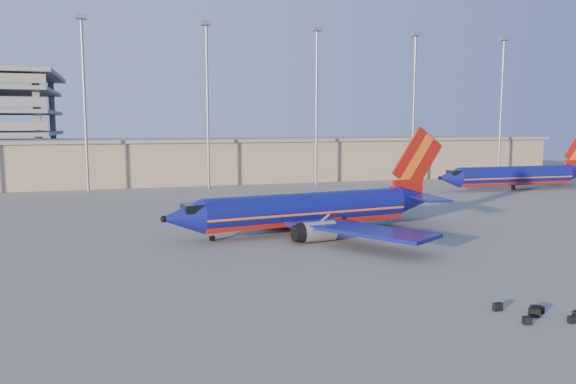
# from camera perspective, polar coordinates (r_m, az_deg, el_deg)

# --- Properties ---
(ground) EXTENTS (220.00, 220.00, 0.00)m
(ground) POSITION_cam_1_polar(r_m,az_deg,el_deg) (56.71, 4.41, -4.64)
(ground) COLOR slate
(ground) RESTS_ON ground
(terminal_building) EXTENTS (122.00, 16.00, 8.50)m
(terminal_building) POSITION_cam_1_polar(r_m,az_deg,el_deg) (114.03, -1.55, 3.42)
(terminal_building) COLOR #9E886D
(terminal_building) RESTS_ON ground
(light_mast_row) EXTENTS (101.60, 1.60, 28.65)m
(light_mast_row) POSITION_cam_1_polar(r_m,az_deg,el_deg) (101.11, -2.50, 10.46)
(light_mast_row) COLOR gray
(light_mast_row) RESTS_ON ground
(aircraft_main) EXTENTS (32.58, 31.16, 11.06)m
(aircraft_main) POSITION_cam_1_polar(r_m,az_deg,el_deg) (59.02, 2.54, -1.83)
(aircraft_main) COLOR navy
(aircraft_main) RESTS_ON ground
(aircraft_second) EXTENTS (31.61, 12.32, 10.71)m
(aircraft_second) POSITION_cam_1_polar(r_m,az_deg,el_deg) (104.81, 22.30, 1.56)
(aircraft_second) COLOR navy
(aircraft_second) RESTS_ON ground
(luggage_pile) EXTENTS (4.10, 3.41, 0.50)m
(luggage_pile) POSITION_cam_1_polar(r_m,az_deg,el_deg) (37.12, 24.09, -11.15)
(luggage_pile) COLOR black
(luggage_pile) RESTS_ON ground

